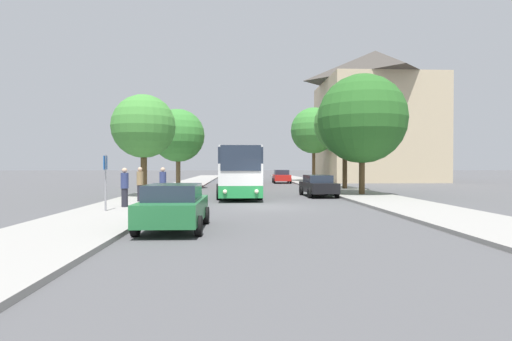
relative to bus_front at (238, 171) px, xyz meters
name	(u,v)px	position (x,y,z in m)	size (l,w,h in m)	color
ground_plane	(269,207)	(1.55, -7.57, -1.76)	(300.00, 300.00, 0.00)	#4C4C4F
sidewalk_left	(131,206)	(-5.45, -7.57, -1.69)	(4.00, 120.00, 0.15)	gray
sidewalk_right	(402,205)	(8.55, -7.57, -1.69)	(4.00, 120.00, 0.15)	gray
building_right_background	(375,116)	(18.63, 25.49, 7.08)	(14.02, 14.11, 17.69)	#C6B28E
bus_front	(238,171)	(0.00, 0.00, 0.00)	(3.02, 11.41, 3.29)	#238942
bus_middle	(241,168)	(0.36, 13.46, 0.06)	(2.91, 10.47, 3.41)	gray
bus_rear	(241,168)	(0.39, 26.52, 0.07)	(2.90, 10.22, 3.43)	silver
parked_car_left_curb	(174,206)	(-2.14, -14.70, -0.98)	(2.11, 4.09, 1.51)	#236B38
parked_car_right_near	(318,185)	(5.46, -0.94, -1.00)	(2.14, 4.36, 1.46)	black
parked_car_right_far	(282,176)	(5.21, 19.59, -0.95)	(2.18, 4.37, 1.58)	red
bus_stop_sign	(105,176)	(-5.78, -10.36, -0.09)	(0.08, 0.45, 2.45)	gray
pedestrian_waiting_near	(125,187)	(-5.41, -8.74, -0.66)	(0.36, 0.36, 1.86)	#23232D
pedestrian_waiting_far	(163,184)	(-4.11, -6.06, -0.66)	(0.36, 0.36, 1.87)	#23232D
pedestrian_walking_back	(140,184)	(-5.41, -5.76, -0.65)	(0.36, 0.36, 1.89)	#23232D
tree_left_near	(144,127)	(-6.04, -2.16, 2.84)	(4.05, 4.05, 6.50)	#513D23
tree_left_far	(178,136)	(-5.39, 8.17, 3.04)	(4.74, 4.74, 7.04)	brown
tree_right_near	(362,119)	(8.54, -0.82, 3.57)	(6.12, 6.12, 8.25)	#513D23
tree_right_mid	(345,124)	(9.09, 5.62, 3.89)	(5.23, 5.23, 8.13)	#47331E
tree_right_far	(314,131)	(9.59, 22.19, 4.77)	(5.82, 5.82, 9.31)	#513D23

